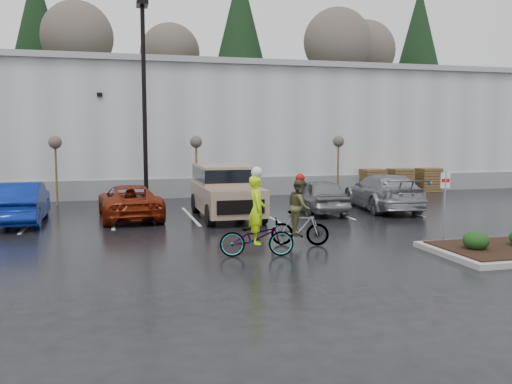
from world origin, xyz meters
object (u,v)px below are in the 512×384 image
object	(u,v)px
fire_lane_sign	(445,199)
suv_tan	(226,192)
sapling_mid	(196,145)
pallet_stack_b	(400,180)
lamppost	(144,81)
cyclist_hivis	(257,229)
car_blue	(20,203)
car_red	(130,202)
car_far_silver	(383,192)
car_grey	(318,195)
cyclist_olive	(300,219)
pallet_stack_a	(372,181)
sapling_west	(55,146)
pallet_stack_c	(428,180)
sapling_east	(338,145)

from	to	relation	value
fire_lane_sign	suv_tan	bearing A→B (deg)	125.29
sapling_mid	pallet_stack_b	distance (m)	11.92
lamppost	cyclist_hivis	world-z (taller)	lamppost
car_blue	car_red	bearing A→B (deg)	-177.95
car_far_silver	car_red	bearing A→B (deg)	5.33
pallet_stack_b	lamppost	bearing A→B (deg)	-171.98
lamppost	fire_lane_sign	bearing A→B (deg)	-56.54
car_grey	cyclist_olive	size ratio (longest dim) A/B	1.97
pallet_stack_a	sapling_west	bearing A→B (deg)	-176.53
pallet_stack_c	car_far_silver	xyz separation A→B (m)	(-6.14, -6.23, 0.10)
car_far_silver	pallet_stack_a	bearing A→B (deg)	-106.28
fire_lane_sign	car_blue	bearing A→B (deg)	148.78
lamppost	pallet_stack_b	bearing A→B (deg)	8.02
pallet_stack_b	fire_lane_sign	size ratio (longest dim) A/B	0.61
fire_lane_sign	lamppost	bearing A→B (deg)	123.46
sapling_mid	cyclist_olive	xyz separation A→B (m)	(1.34, -11.50, -1.94)
sapling_east	pallet_stack_a	bearing A→B (deg)	21.80
sapling_west	car_red	distance (m)	6.23
cyclist_olive	car_far_silver	bearing A→B (deg)	-23.01
sapling_east	sapling_west	bearing A→B (deg)	180.00
lamppost	pallet_stack_c	bearing A→B (deg)	7.13
sapling_west	sapling_east	bearing A→B (deg)	0.00
pallet_stack_b	suv_tan	xyz separation A→B (m)	(-11.39, -6.75, 0.35)
pallet_stack_a	car_red	bearing A→B (deg)	-155.91
sapling_mid	car_far_silver	size ratio (longest dim) A/B	0.60
sapling_east	fire_lane_sign	xyz separation A→B (m)	(-2.20, -12.80, -1.32)
sapling_west	cyclist_olive	bearing A→B (deg)	-55.72
sapling_west	sapling_mid	size ratio (longest dim) A/B	1.00
cyclist_olive	pallet_stack_b	bearing A→B (deg)	-18.81
sapling_mid	pallet_stack_c	size ratio (longest dim) A/B	2.37
pallet_stack_c	cyclist_hivis	bearing A→B (deg)	-135.39
lamppost	sapling_west	xyz separation A→B (m)	(-4.00, 1.00, -2.96)
car_blue	car_far_silver	bearing A→B (deg)	178.96
fire_lane_sign	car_grey	size ratio (longest dim) A/B	0.52
sapling_mid	cyclist_hivis	size ratio (longest dim) A/B	1.32
car_red	cyclist_hivis	xyz separation A→B (m)	(3.11, -7.60, 0.08)
fire_lane_sign	car_red	size ratio (longest dim) A/B	0.46
car_blue	car_grey	xyz separation A→B (m)	(11.64, -0.09, -0.06)
cyclist_olive	car_red	bearing A→B (deg)	56.67
pallet_stack_c	car_red	world-z (taller)	pallet_stack_c
pallet_stack_c	fire_lane_sign	world-z (taller)	fire_lane_sign
car_blue	car_red	size ratio (longest dim) A/B	0.99
sapling_east	pallet_stack_c	world-z (taller)	sapling_east
car_far_silver	cyclist_hivis	world-z (taller)	cyclist_hivis
pallet_stack_a	cyclist_hivis	distance (m)	17.02
car_blue	pallet_stack_c	bearing A→B (deg)	-164.28
sapling_east	car_far_silver	world-z (taller)	sapling_east
pallet_stack_c	cyclist_olive	xyz separation A→B (m)	(-12.16, -12.50, 0.11)
pallet_stack_c	car_blue	bearing A→B (deg)	-163.45
sapling_mid	pallet_stack_a	world-z (taller)	sapling_mid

